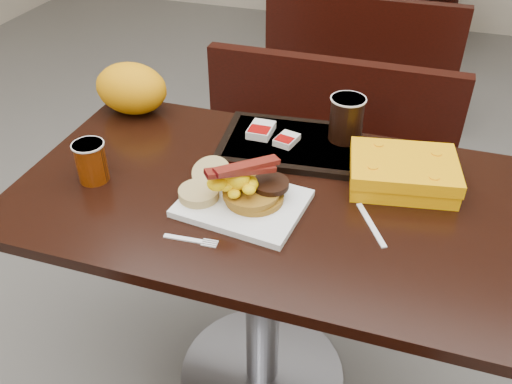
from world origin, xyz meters
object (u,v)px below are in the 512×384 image
(bench_far_s, at_px, (364,53))
(pancake_stack, at_px, (254,194))
(table_far, at_px, (380,11))
(fork, at_px, (183,239))
(coffee_cup_far, at_px, (346,119))
(bench_near_n, at_px, (316,169))
(knife, at_px, (371,225))
(tray, at_px, (291,144))
(hashbrown_sleeve_right, at_px, (287,140))
(paper_bag, at_px, (131,88))
(table_near, at_px, (263,297))
(coffee_cup_near, at_px, (91,162))
(platter, at_px, (243,203))
(hashbrown_sleeve_left, at_px, (261,130))
(clamshell, at_px, (403,172))

(bench_far_s, height_order, pancake_stack, pancake_stack)
(table_far, distance_m, fork, 2.85)
(coffee_cup_far, bearing_deg, bench_near_n, 108.69)
(bench_near_n, bearing_deg, table_far, 90.00)
(knife, xyz_separation_m, tray, (-0.26, 0.27, 0.01))
(hashbrown_sleeve_right, relative_size, paper_bag, 0.31)
(table_near, height_order, hashbrown_sleeve_right, hashbrown_sleeve_right)
(coffee_cup_near, relative_size, hashbrown_sleeve_right, 1.52)
(fork, bearing_deg, table_near, 58.60)
(bench_near_n, bearing_deg, knife, -70.56)
(platter, relative_size, hashbrown_sleeve_left, 3.28)
(bench_near_n, height_order, fork, fork)
(table_near, bearing_deg, bench_far_s, 90.00)
(tray, distance_m, hashbrown_sleeve_left, 0.09)
(hashbrown_sleeve_right, bearing_deg, knife, -30.50)
(platter, relative_size, clamshell, 1.09)
(hashbrown_sleeve_left, bearing_deg, pancake_stack, -75.55)
(coffee_cup_near, height_order, knife, coffee_cup_near)
(knife, distance_m, tray, 0.37)
(platter, xyz_separation_m, pancake_stack, (0.02, 0.01, 0.02))
(table_near, distance_m, fork, 0.45)
(bench_near_n, height_order, coffee_cup_far, coffee_cup_far)
(tray, height_order, paper_bag, paper_bag)
(knife, bearing_deg, clamshell, 135.95)
(coffee_cup_near, distance_m, clamshell, 0.76)
(hashbrown_sleeve_left, bearing_deg, bench_near_n, 80.61)
(bench_near_n, xyz_separation_m, coffee_cup_near, (-0.42, -0.78, 0.44))
(table_far, relative_size, bench_far_s, 1.20)
(clamshell, bearing_deg, pancake_stack, -158.98)
(knife, bearing_deg, table_far, 156.30)
(tray, bearing_deg, bench_near_n, 85.47)
(platter, bearing_deg, paper_bag, 150.29)
(tray, distance_m, clamshell, 0.32)
(knife, distance_m, coffee_cup_far, 0.35)
(platter, distance_m, coffee_cup_far, 0.39)
(paper_bag, bearing_deg, table_far, 78.07)
(bench_near_n, height_order, hashbrown_sleeve_left, hashbrown_sleeve_left)
(table_far, bearing_deg, clamshell, -82.79)
(platter, xyz_separation_m, knife, (0.29, 0.02, -0.01))
(coffee_cup_near, xyz_separation_m, paper_bag, (-0.08, 0.35, 0.02))
(platter, distance_m, fork, 0.17)
(table_far, xyz_separation_m, hashbrown_sleeve_left, (-0.08, -2.37, 0.40))
(fork, relative_size, tray, 0.32)
(bench_near_n, xyz_separation_m, knife, (0.26, -0.75, 0.39))
(bench_far_s, bearing_deg, table_near, -90.00)
(platter, bearing_deg, coffee_cup_far, 69.97)
(paper_bag, bearing_deg, coffee_cup_near, -77.86)
(table_far, bearing_deg, coffee_cup_far, -86.45)
(table_near, relative_size, fork, 9.94)
(table_near, xyz_separation_m, coffee_cup_far, (0.14, 0.27, 0.45))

